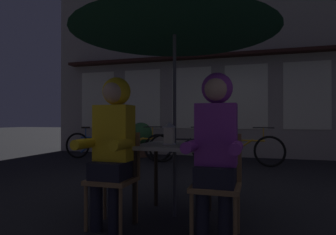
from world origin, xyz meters
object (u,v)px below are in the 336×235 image
(lantern, at_px, (169,133))
(bicycle_fourth, at_px, (245,149))
(bicycle_nearest, at_px, (96,145))
(potted_plant, at_px, (141,137))
(person_left_hooded, at_px, (113,135))
(chair_left, at_px, (116,173))
(person_right_hooded, at_px, (216,137))
(chair_right, at_px, (217,178))
(cafe_table, at_px, (175,154))
(bicycle_third, at_px, (184,148))
(patio_umbrella, at_px, (175,16))
(bicycle_second, at_px, (136,147))

(lantern, xyz_separation_m, bicycle_fourth, (0.59, 3.77, -0.51))
(bicycle_nearest, distance_m, potted_plant, 1.19)
(lantern, xyz_separation_m, person_left_hooded, (-0.45, -0.35, -0.01))
(chair_left, bearing_deg, person_right_hooded, -3.39)
(lantern, height_order, chair_right, lantern)
(cafe_table, height_order, bicycle_third, bicycle_third)
(chair_right, bearing_deg, person_left_hooded, -176.61)
(cafe_table, height_order, bicycle_fourth, bicycle_fourth)
(patio_umbrella, height_order, bicycle_nearest, patio_umbrella)
(patio_umbrella, relative_size, bicycle_second, 1.38)
(potted_plant, bearing_deg, chair_left, -70.58)
(cafe_table, distance_m, bicycle_second, 4.07)
(cafe_table, relative_size, bicycle_second, 0.44)
(person_right_hooded, bearing_deg, patio_umbrella, 138.43)
(chair_left, height_order, person_right_hooded, person_right_hooded)
(person_left_hooded, height_order, bicycle_third, person_left_hooded)
(cafe_table, relative_size, patio_umbrella, 0.32)
(chair_right, relative_size, bicycle_third, 0.52)
(person_right_hooded, bearing_deg, chair_left, 176.61)
(chair_left, bearing_deg, patio_umbrella, 37.55)
(chair_right, xyz_separation_m, person_right_hooded, (0.00, -0.06, 0.36))
(chair_right, xyz_separation_m, bicycle_third, (-1.29, 4.04, -0.14))
(bicycle_nearest, relative_size, bicycle_fourth, 1.01)
(chair_right, bearing_deg, cafe_table, 142.45)
(chair_left, xyz_separation_m, person_left_hooded, (-0.00, -0.06, 0.36))
(lantern, relative_size, bicycle_third, 0.14)
(bicycle_nearest, xyz_separation_m, bicycle_second, (1.18, -0.15, 0.00))
(bicycle_fourth, distance_m, potted_plant, 2.83)
(cafe_table, relative_size, bicycle_fourth, 0.45)
(bicycle_second, relative_size, bicycle_third, 0.99)
(lantern, xyz_separation_m, chair_left, (-0.45, -0.29, -0.37))
(lantern, bearing_deg, bicycle_second, 117.55)
(cafe_table, distance_m, patio_umbrella, 1.42)
(patio_umbrella, relative_size, lantern, 10.00)
(person_left_hooded, distance_m, bicycle_second, 4.28)
(person_left_hooded, height_order, bicycle_fourth, person_left_hooded)
(patio_umbrella, relative_size, potted_plant, 2.51)
(cafe_table, height_order, person_right_hooded, person_right_hooded)
(cafe_table, relative_size, bicycle_third, 0.44)
(patio_umbrella, height_order, lantern, patio_umbrella)
(person_right_hooded, relative_size, potted_plant, 1.52)
(cafe_table, xyz_separation_m, potted_plant, (-2.17, 4.42, -0.09))
(person_right_hooded, height_order, bicycle_fourth, person_right_hooded)
(cafe_table, bearing_deg, potted_plant, 116.12)
(chair_left, relative_size, person_left_hooded, 0.62)
(cafe_table, relative_size, lantern, 3.20)
(cafe_table, bearing_deg, bicycle_second, 118.47)
(patio_umbrella, distance_m, bicycle_third, 4.13)
(potted_plant, bearing_deg, person_right_hooded, -61.35)
(person_right_hooded, distance_m, bicycle_second, 4.69)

